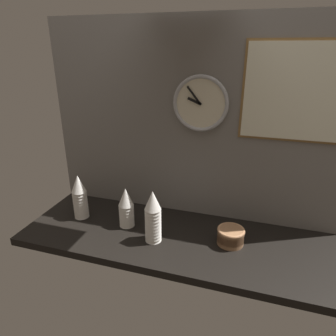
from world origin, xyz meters
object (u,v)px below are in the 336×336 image
cup_stack_center_left (126,207)px  wall_clock (200,104)px  bowl_stack_right (231,236)px  menu_board (298,93)px  cup_stack_center (153,216)px  cup_stack_far_left (80,196)px

cup_stack_center_left → wall_clock: (0.33, 0.22, 0.53)m
cup_stack_center_left → bowl_stack_right: size_ratio=1.64×
menu_board → cup_stack_center_left: bearing=-163.3°
cup_stack_center → bowl_stack_right: bearing=13.2°
cup_stack_center_left → menu_board: (0.78, 0.23, 0.60)m
wall_clock → menu_board: bearing=1.1°
cup_stack_far_left → wall_clock: (0.62, 0.22, 0.51)m
menu_board → cup_stack_center: bearing=-151.8°
cup_stack_center → bowl_stack_right: cup_stack_center is taller
menu_board → wall_clock: bearing=-178.9°
cup_stack_center → wall_clock: wall_clock is taller
cup_stack_far_left → menu_board: 1.23m
cup_stack_far_left → bowl_stack_right: (0.84, -0.00, -0.08)m
cup_stack_center → bowl_stack_right: 0.39m
cup_stack_far_left → menu_board: (1.06, 0.23, 0.58)m
wall_clock → cup_stack_far_left: bearing=-160.4°
menu_board → cup_stack_far_left: bearing=-167.9°
wall_clock → menu_board: (0.44, 0.01, 0.07)m
cup_stack_center → wall_clock: bearing=64.1°
cup_stack_center_left → cup_stack_far_left: cup_stack_far_left is taller
cup_stack_center → cup_stack_far_left: bearing=168.9°
cup_stack_center → bowl_stack_right: size_ratio=2.03×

